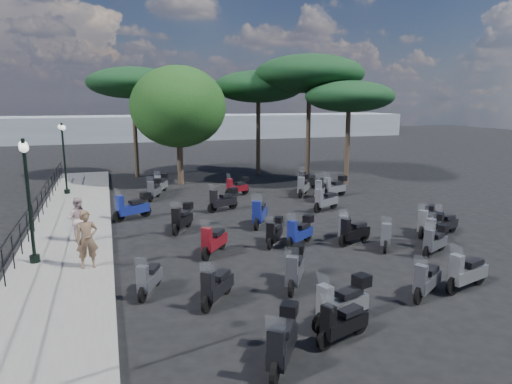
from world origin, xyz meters
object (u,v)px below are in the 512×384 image
object	(u,v)px
woman	(87,239)
scooter_21	(354,232)
scooter_20	(434,230)
broadleaf_tree	(178,107)
scooter_23	(303,186)
scooter_2	(216,287)
scooter_17	(237,187)
scooter_1	(149,279)
scooter_9	(214,241)
scooter_29	(307,181)
scooter_26	(444,224)
scooter_27	(426,222)
scooter_16	(223,200)
pine_2	(133,83)
scooter_15	(274,233)
scooter_4	(133,207)
scooter_30	(386,236)
pedestrian_far	(78,219)
scooter_0	(282,342)
pine_1	(310,74)
lamp_post_1	(28,193)
lamp_post_2	(64,154)
pine_3	(349,97)
scooter_6	(342,303)
scooter_3	(182,219)
scooter_5	(161,184)
scooter_12	(342,324)
scooter_13	(426,281)
scooter_11	(154,190)
pine_0	(258,87)
scooter_10	(259,214)
scooter_28	(335,187)
scooter_8	(300,232)
scooter_7	(295,269)
scooter_22	(326,201)
scooter_25	(435,241)
scooter_31	(321,190)

from	to	relation	value
woman	scooter_21	world-z (taller)	woman
scooter_21	scooter_20	bearing A→B (deg)	-126.54
broadleaf_tree	scooter_23	bearing A→B (deg)	-43.60
scooter_2	scooter_17	bearing A→B (deg)	-68.92
scooter_1	scooter_9	xyz separation A→B (m)	(2.32, 2.52, 0.05)
scooter_29	broadleaf_tree	xyz separation A→B (m)	(-6.56, 4.12, 4.14)
scooter_26	broadleaf_tree	world-z (taller)	broadleaf_tree
scooter_27	scooter_16	bearing A→B (deg)	7.45
pine_2	scooter_15	bearing A→B (deg)	-77.43
scooter_2	scooter_23	xyz separation A→B (m)	(7.46, 11.40, 0.08)
scooter_4	scooter_30	xyz separation A→B (m)	(8.14, -6.73, -0.10)
scooter_26	pedestrian_far	bearing A→B (deg)	57.60
scooter_0	scooter_9	size ratio (longest dim) A/B	1.09
scooter_2	pine_1	distance (m)	20.07
lamp_post_1	scooter_4	distance (m)	6.12
lamp_post_2	pine_3	xyz separation A→B (m)	(15.85, -1.66, 2.95)
scooter_6	scooter_30	size ratio (longest dim) A/B	1.27
scooter_3	scooter_5	world-z (taller)	scooter_3
scooter_6	scooter_12	xyz separation A→B (m)	(-0.36, -0.67, -0.11)
scooter_2	scooter_20	distance (m)	8.89
scooter_9	scooter_13	size ratio (longest dim) A/B	0.98
scooter_6	scooter_11	xyz separation A→B (m)	(-2.71, 14.97, -0.04)
lamp_post_1	scooter_13	distance (m)	11.67
scooter_15	scooter_16	xyz separation A→B (m)	(-0.51, 5.45, 0.06)
scooter_3	pine_0	bearing A→B (deg)	-87.68
scooter_9	scooter_26	size ratio (longest dim) A/B	0.90
scooter_10	scooter_28	world-z (taller)	scooter_10
scooter_5	woman	bearing A→B (deg)	98.15
scooter_11	pine_0	size ratio (longest dim) A/B	0.22
scooter_1	scooter_21	xyz separation A→B (m)	(7.36, 2.11, 0.02)
scooter_6	scooter_12	distance (m)	0.77
scooter_8	scooter_9	size ratio (longest dim) A/B	1.00
woman	scooter_7	size ratio (longest dim) A/B	1.14
scooter_26	pine_1	size ratio (longest dim) A/B	0.20
scooter_4	scooter_20	distance (m)	12.16
scooter_17	pine_0	xyz separation A→B (m)	(3.31, 6.40, 5.41)
scooter_12	scooter_22	size ratio (longest dim) A/B	0.93
scooter_15	scooter_25	bearing A→B (deg)	-173.33
scooter_31	scooter_12	bearing A→B (deg)	102.77
scooter_12	scooter_31	xyz separation A→B (m)	(5.77, 12.85, 0.11)
scooter_7	scooter_20	world-z (taller)	scooter_7
scooter_1	pine_2	size ratio (longest dim) A/B	0.20
scooter_13	broadleaf_tree	world-z (taller)	broadleaf_tree
lamp_post_1	lamp_post_2	size ratio (longest dim) A/B	1.02
scooter_25	woman	bearing A→B (deg)	54.17
scooter_23	scooter_0	bearing A→B (deg)	101.56
scooter_3	scooter_21	size ratio (longest dim) A/B	0.97
scooter_6	scooter_16	xyz separation A→B (m)	(0.06, 11.46, -0.03)
scooter_25	pine_0	size ratio (longest dim) A/B	0.20
scooter_30	pine_0	world-z (taller)	pine_0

